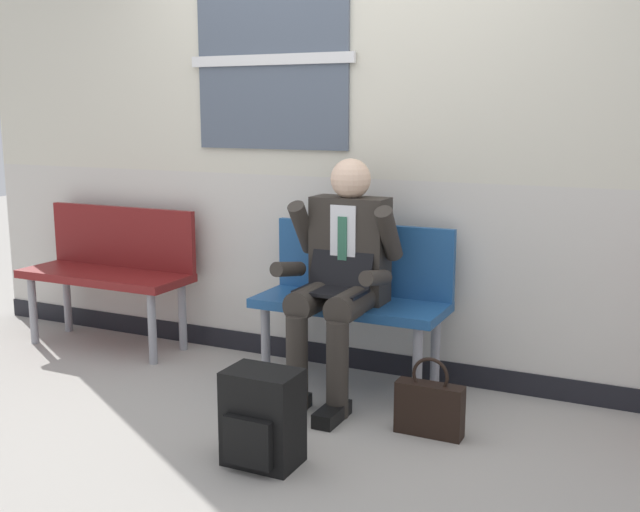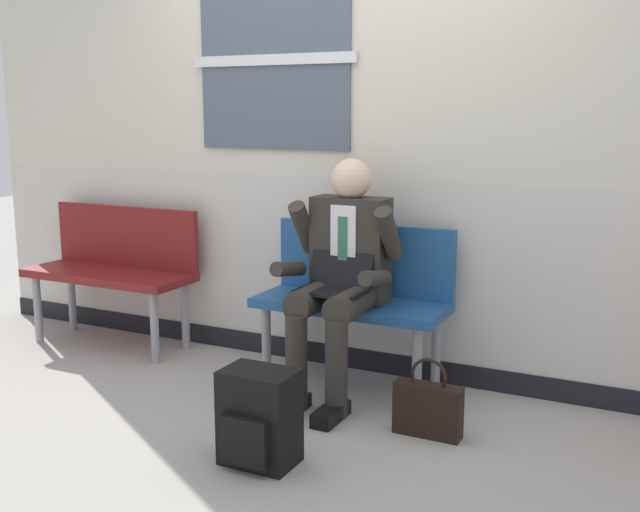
{
  "view_description": "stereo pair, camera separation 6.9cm",
  "coord_description": "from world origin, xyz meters",
  "px_view_note": "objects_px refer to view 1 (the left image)",
  "views": [
    {
      "loc": [
        1.71,
        -3.2,
        1.47
      ],
      "look_at": [
        0.08,
        0.2,
        0.75
      ],
      "focal_mm": 42.73,
      "sensor_mm": 36.0,
      "label": 1
    },
    {
      "loc": [
        1.77,
        -3.17,
        1.47
      ],
      "look_at": [
        0.08,
        0.2,
        0.75
      ],
      "focal_mm": 42.73,
      "sensor_mm": 36.0,
      "label": 2
    }
  ],
  "objects_px": {
    "bench_with_person": "(355,291)",
    "bench_empty": "(112,264)",
    "backpack": "(262,419)",
    "handbag": "(429,407)",
    "person_seated": "(340,273)"
  },
  "relations": [
    {
      "from": "person_seated",
      "to": "backpack",
      "type": "height_order",
      "value": "person_seated"
    },
    {
      "from": "bench_empty",
      "to": "backpack",
      "type": "bearing_deg",
      "value": -32.06
    },
    {
      "from": "person_seated",
      "to": "bench_with_person",
      "type": "bearing_deg",
      "value": 90.0
    },
    {
      "from": "handbag",
      "to": "person_seated",
      "type": "bearing_deg",
      "value": 153.88
    },
    {
      "from": "bench_with_person",
      "to": "person_seated",
      "type": "bearing_deg",
      "value": -90.0
    },
    {
      "from": "bench_with_person",
      "to": "handbag",
      "type": "bearing_deg",
      "value": -39.53
    },
    {
      "from": "backpack",
      "to": "handbag",
      "type": "relative_size",
      "value": 1.1
    },
    {
      "from": "person_seated",
      "to": "handbag",
      "type": "bearing_deg",
      "value": -26.12
    },
    {
      "from": "bench_with_person",
      "to": "bench_empty",
      "type": "bearing_deg",
      "value": 179.98
    },
    {
      "from": "bench_with_person",
      "to": "bench_empty",
      "type": "relative_size",
      "value": 0.93
    },
    {
      "from": "bench_empty",
      "to": "backpack",
      "type": "xyz_separation_m",
      "value": [
        1.7,
        -1.07,
        -0.32
      ]
    },
    {
      "from": "bench_with_person",
      "to": "person_seated",
      "type": "xyz_separation_m",
      "value": [
        0.0,
        -0.19,
        0.14
      ]
    },
    {
      "from": "backpack",
      "to": "handbag",
      "type": "distance_m",
      "value": 0.81
    },
    {
      "from": "bench_with_person",
      "to": "bench_empty",
      "type": "xyz_separation_m",
      "value": [
        -1.67,
        0.0,
        0.0
      ]
    },
    {
      "from": "handbag",
      "to": "bench_with_person",
      "type": "bearing_deg",
      "value": 140.47
    }
  ]
}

